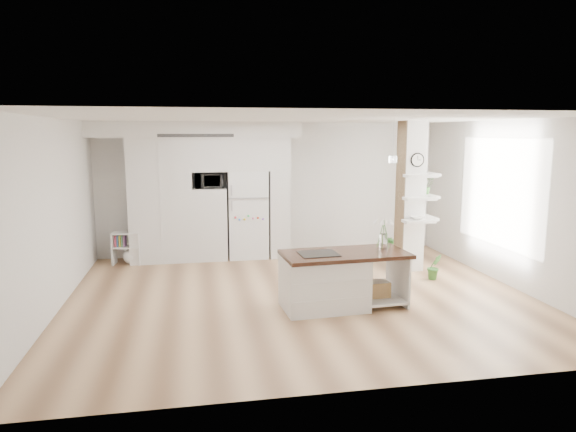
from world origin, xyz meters
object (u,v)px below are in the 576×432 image
Objects in this scene: bookshelf at (128,250)px; floor_plant_a at (434,267)px; kitchen_island at (332,279)px; refrigerator at (247,214)px.

bookshelf reaches higher than floor_plant_a.
kitchen_island reaches higher than floor_plant_a.
refrigerator reaches higher than floor_plant_a.
refrigerator reaches higher than kitchen_island.
floor_plant_a is at bearing -36.72° from refrigerator.
kitchen_island is 4.45m from bookshelf.
bookshelf is (-2.31, -0.19, -0.60)m from refrigerator.
bookshelf is 1.40× the size of floor_plant_a.
refrigerator is at bearing 100.83° from kitchen_island.
floor_plant_a is (2.11, 1.08, -0.20)m from kitchen_island.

